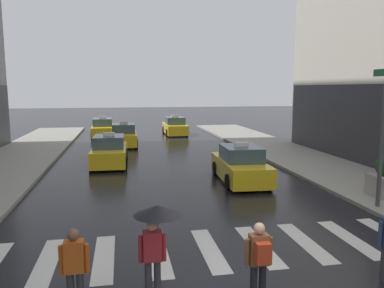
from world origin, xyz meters
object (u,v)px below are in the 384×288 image
Objects in this scene: taxi_fifth at (103,129)px; pedestrian_with_umbrella at (156,226)px; pedestrian_with_backpack at (259,257)px; pedestrian_plain_coat at (74,266)px; taxi_third at (124,136)px; taxi_lead at (240,166)px; taxi_second at (109,152)px; taxi_fourth at (175,127)px.

pedestrian_with_umbrella reaches higher than taxi_fifth.
pedestrian_with_backpack and pedestrian_plain_coat have the same top height.
pedestrian_with_backpack is at bearing -83.76° from taxi_third.
pedestrian_with_backpack is (4.14, -27.23, 0.25)m from taxi_fifth.
pedestrian_with_umbrella is at bearing -88.76° from taxi_third.
taxi_lead and taxi_second have the same top height.
pedestrian_with_umbrella reaches higher than pedestrian_plain_coat.
taxi_third is at bearing -127.80° from taxi_fourth.
taxi_lead is at bearing -40.10° from taxi_second.
taxi_third is 21.21m from pedestrian_with_umbrella.
taxi_fourth reaches higher than pedestrian_plain_coat.
taxi_lead is at bearing -67.14° from taxi_third.
taxi_third is at bearing 91.24° from pedestrian_with_umbrella.
taxi_fifth is 2.77× the size of pedestrian_with_backpack.
pedestrian_with_umbrella reaches higher than taxi_lead.
pedestrian_with_umbrella is at bearing -85.24° from taxi_fifth.
taxi_fourth is at bearing 81.31° from pedestrian_with_umbrella.
taxi_second and taxi_fourth have the same top height.
taxi_second is 2.78× the size of pedestrian_plain_coat.
taxi_fourth is 2.76× the size of pedestrian_with_backpack.
taxi_fourth reaches higher than pedestrian_with_backpack.
taxi_fifth is at bearing 98.64° from pedestrian_with_backpack.
pedestrian_plain_coat is at bearing -92.87° from taxi_third.
taxi_third reaches higher than pedestrian_plain_coat.
taxi_lead and taxi_fifth have the same top height.
taxi_lead is at bearing -68.67° from taxi_fifth.
taxi_fourth is at bearing 91.54° from taxi_lead.
taxi_lead reaches higher than pedestrian_plain_coat.
taxi_third is 1.00× the size of taxi_fifth.
pedestrian_with_umbrella reaches higher than pedestrian_with_backpack.
taxi_second reaches higher than pedestrian_with_backpack.
taxi_fourth is 6.38m from taxi_fifth.
taxi_lead is at bearing 56.57° from pedestrian_plain_coat.
pedestrian_with_umbrella is (-4.63, -9.12, 0.79)m from taxi_lead.
taxi_third is (0.85, 7.07, 0.00)m from taxi_second.
taxi_second is 7.12m from taxi_third.
taxi_lead is 1.01× the size of taxi_fifth.
pedestrian_plain_coat is (-0.23, -14.33, 0.21)m from taxi_second.
taxi_fifth is (-0.91, 12.54, 0.00)m from taxi_second.
taxi_second is 14.34m from pedestrian_plain_coat.
pedestrian_with_backpack is 3.47m from pedestrian_plain_coat.
taxi_fourth is (4.61, 5.94, 0.00)m from taxi_third.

